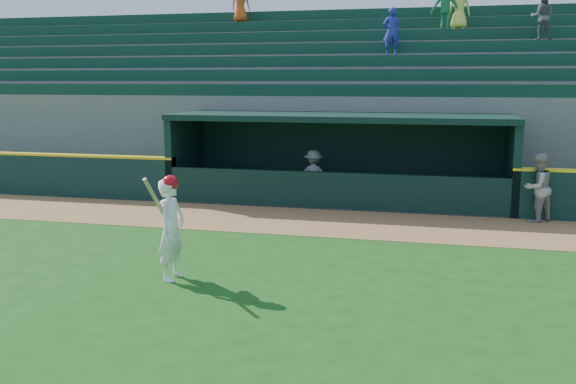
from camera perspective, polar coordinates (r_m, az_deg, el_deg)
name	(u,v)px	position (r m, az deg, el deg)	size (l,w,h in m)	color
ground	(266,284)	(10.92, -2.01, -8.14)	(120.00, 120.00, 0.00)	#174A12
warning_track	(320,222)	(15.53, 2.88, -2.68)	(40.00, 3.00, 0.01)	olive
dugout_player_front	(537,188)	(16.55, 21.28, 0.36)	(0.81, 0.63, 1.67)	#9A9A95
dugout_player_inside	(313,176)	(18.13, 2.28, 1.46)	(0.94, 0.54, 1.45)	#9D9D98
dugout	(341,153)	(18.33, 4.75, 3.52)	(9.40, 2.80, 2.46)	slate
stands	(363,109)	(22.76, 6.67, 7.33)	(34.50, 6.25, 6.96)	slate
batter_at_plate	(171,227)	(11.12, -10.33, -3.12)	(0.52, 0.80, 1.83)	white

